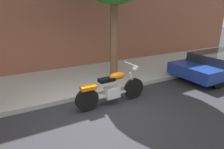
% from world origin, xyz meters
% --- Properties ---
extents(ground_plane, '(60.00, 60.00, 0.00)m').
position_xyz_m(ground_plane, '(0.00, 0.00, 0.00)').
color(ground_plane, '#28282D').
extents(sidewalk, '(23.71, 3.34, 0.14)m').
position_xyz_m(sidewalk, '(0.00, 2.95, 0.07)').
color(sidewalk, '#A4A4A4').
rests_on(sidewalk, ground).
extents(motorcycle, '(2.30, 0.70, 1.17)m').
position_xyz_m(motorcycle, '(0.42, 0.55, 0.48)').
color(motorcycle, black).
rests_on(motorcycle, ground).
extents(parked_car_blue, '(4.43, 1.90, 1.03)m').
position_xyz_m(parked_car_blue, '(5.78, 0.59, 0.55)').
color(parked_car_blue, black).
rests_on(parked_car_blue, ground).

